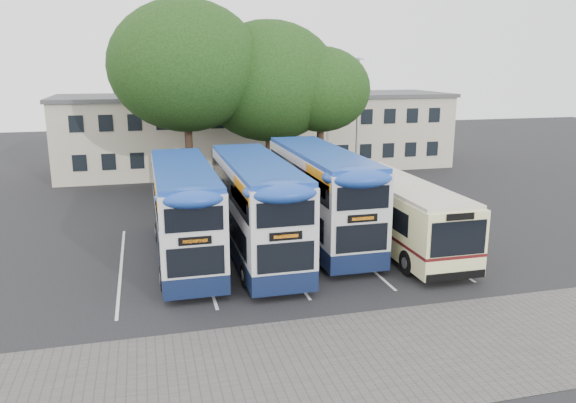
{
  "coord_description": "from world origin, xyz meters",
  "views": [
    {
      "loc": [
        -9.47,
        -19.24,
        8.65
      ],
      "look_at": [
        -3.19,
        5.0,
        2.48
      ],
      "focal_mm": 35.0,
      "sensor_mm": 36.0,
      "label": 1
    }
  ],
  "objects_px": {
    "bus_dd_right": "(320,192)",
    "bus_single": "(397,209)",
    "bus_dd_left": "(184,208)",
    "lamp_post": "(357,113)",
    "bus_dd_mid": "(256,204)",
    "tree_mid": "(269,81)",
    "tree_right": "(321,90)",
    "tree_left": "(186,66)"
  },
  "relations": [
    {
      "from": "lamp_post",
      "to": "tree_left",
      "type": "xyz_separation_m",
      "value": [
        -12.6,
        -2.31,
        3.41
      ]
    },
    {
      "from": "bus_dd_left",
      "to": "bus_dd_mid",
      "type": "distance_m",
      "value": 3.23
    },
    {
      "from": "bus_dd_right",
      "to": "bus_single",
      "type": "height_order",
      "value": "bus_dd_right"
    },
    {
      "from": "lamp_post",
      "to": "tree_mid",
      "type": "distance_m",
      "value": 7.58
    },
    {
      "from": "tree_right",
      "to": "lamp_post",
      "type": "bearing_deg",
      "value": 35.62
    },
    {
      "from": "lamp_post",
      "to": "bus_single",
      "type": "relative_size",
      "value": 0.84
    },
    {
      "from": "bus_dd_left",
      "to": "bus_dd_right",
      "type": "bearing_deg",
      "value": 9.4
    },
    {
      "from": "bus_dd_left",
      "to": "bus_dd_mid",
      "type": "xyz_separation_m",
      "value": [
        3.2,
        -0.36,
        0.08
      ]
    },
    {
      "from": "bus_dd_mid",
      "to": "bus_dd_right",
      "type": "relative_size",
      "value": 0.98
    },
    {
      "from": "tree_right",
      "to": "bus_single",
      "type": "relative_size",
      "value": 0.91
    },
    {
      "from": "lamp_post",
      "to": "bus_dd_mid",
      "type": "xyz_separation_m",
      "value": [
        -10.7,
        -15.06,
        -2.61
      ]
    },
    {
      "from": "bus_dd_mid",
      "to": "bus_single",
      "type": "bearing_deg",
      "value": -1.61
    },
    {
      "from": "tree_mid",
      "to": "tree_right",
      "type": "bearing_deg",
      "value": -20.2
    },
    {
      "from": "tree_right",
      "to": "bus_dd_mid",
      "type": "xyz_separation_m",
      "value": [
        -6.97,
        -12.38,
        -4.46
      ]
    },
    {
      "from": "lamp_post",
      "to": "bus_dd_right",
      "type": "distance_m",
      "value": 15.58
    },
    {
      "from": "tree_left",
      "to": "bus_dd_mid",
      "type": "height_order",
      "value": "tree_left"
    },
    {
      "from": "lamp_post",
      "to": "bus_dd_left",
      "type": "bearing_deg",
      "value": -133.41
    },
    {
      "from": "lamp_post",
      "to": "tree_right",
      "type": "bearing_deg",
      "value": -144.38
    },
    {
      "from": "tree_right",
      "to": "bus_single",
      "type": "height_order",
      "value": "tree_right"
    },
    {
      "from": "lamp_post",
      "to": "bus_dd_left",
      "type": "distance_m",
      "value": 20.41
    },
    {
      "from": "tree_left",
      "to": "tree_mid",
      "type": "xyz_separation_m",
      "value": [
        5.56,
        0.85,
        -1.02
      ]
    },
    {
      "from": "tree_right",
      "to": "bus_dd_left",
      "type": "relative_size",
      "value": 0.94
    },
    {
      "from": "tree_left",
      "to": "tree_mid",
      "type": "height_order",
      "value": "tree_left"
    },
    {
      "from": "tree_right",
      "to": "bus_dd_right",
      "type": "distance_m",
      "value": 12.27
    },
    {
      "from": "tree_left",
      "to": "tree_right",
      "type": "height_order",
      "value": "tree_left"
    },
    {
      "from": "tree_left",
      "to": "bus_single",
      "type": "height_order",
      "value": "tree_left"
    },
    {
      "from": "lamp_post",
      "to": "bus_dd_right",
      "type": "bearing_deg",
      "value": -117.9
    },
    {
      "from": "tree_mid",
      "to": "bus_dd_left",
      "type": "distance_m",
      "value": 15.76
    },
    {
      "from": "tree_left",
      "to": "lamp_post",
      "type": "bearing_deg",
      "value": 10.38
    },
    {
      "from": "tree_right",
      "to": "bus_dd_right",
      "type": "relative_size",
      "value": 0.89
    },
    {
      "from": "tree_left",
      "to": "bus_single",
      "type": "relative_size",
      "value": 1.17
    },
    {
      "from": "lamp_post",
      "to": "bus_dd_right",
      "type": "height_order",
      "value": "lamp_post"
    },
    {
      "from": "lamp_post",
      "to": "tree_mid",
      "type": "xyz_separation_m",
      "value": [
        -7.04,
        -1.45,
        2.39
      ]
    },
    {
      "from": "lamp_post",
      "to": "tree_right",
      "type": "distance_m",
      "value": 4.95
    },
    {
      "from": "tree_mid",
      "to": "tree_right",
      "type": "relative_size",
      "value": 1.18
    },
    {
      "from": "tree_left",
      "to": "bus_dd_right",
      "type": "xyz_separation_m",
      "value": [
        5.41,
        -11.28,
        -5.97
      ]
    },
    {
      "from": "bus_dd_left",
      "to": "bus_dd_mid",
      "type": "relative_size",
      "value": 0.97
    },
    {
      "from": "bus_single",
      "to": "bus_dd_mid",
      "type": "bearing_deg",
      "value": 178.39
    },
    {
      "from": "tree_mid",
      "to": "bus_single",
      "type": "relative_size",
      "value": 1.07
    },
    {
      "from": "tree_mid",
      "to": "bus_dd_right",
      "type": "xyz_separation_m",
      "value": [
        -0.15,
        -12.13,
        -4.95
      ]
    },
    {
      "from": "bus_dd_left",
      "to": "bus_single",
      "type": "relative_size",
      "value": 0.96
    },
    {
      "from": "tree_left",
      "to": "tree_mid",
      "type": "bearing_deg",
      "value": 8.74
    }
  ]
}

